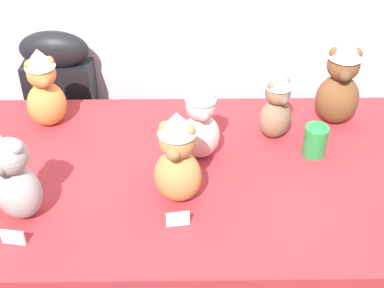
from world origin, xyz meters
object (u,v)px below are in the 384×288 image
teddy_bear_blush (201,121)px  teddy_bear_ash (15,181)px  teddy_bear_mocha (277,106)px  display_table (192,249)px  instrument_case (68,132)px  teddy_bear_caramel (177,159)px  teddy_bear_ginger (44,89)px  teddy_bear_chestnut (340,82)px  party_cup_green (315,141)px

teddy_bear_blush → teddy_bear_ash: 0.61m
teddy_bear_mocha → teddy_bear_blush: size_ratio=0.90×
display_table → instrument_case: 0.80m
instrument_case → teddy_bear_caramel: 0.95m
teddy_bear_ginger → teddy_bear_chestnut: bearing=-20.8°
teddy_bear_mocha → teddy_bear_caramel: 0.47m
instrument_case → teddy_bear_ash: (0.02, -0.76, 0.39)m
instrument_case → party_cup_green: 1.11m
teddy_bear_caramel → teddy_bear_ginger: 0.62m
teddy_bear_ginger → party_cup_green: teddy_bear_ginger is taller
instrument_case → teddy_bear_ginger: 0.50m
teddy_bear_caramel → teddy_bear_chestnut: bearing=48.9°
teddy_bear_blush → teddy_bear_chestnut: (0.50, 0.20, 0.03)m
display_table → party_cup_green: party_cup_green is taller
display_table → party_cup_green: 0.61m
teddy_bear_caramel → party_cup_green: 0.52m
display_table → teddy_bear_mocha: size_ratio=5.99×
teddy_bear_ash → party_cup_green: size_ratio=2.62×
teddy_bear_ash → teddy_bear_chestnut: size_ratio=0.84×
display_table → teddy_bear_mocha: bearing=34.3°
teddy_bear_caramel → party_cup_green: bearing=38.4°
teddy_bear_ash → teddy_bear_blush: bearing=52.5°
teddy_bear_mocha → instrument_case: bearing=130.6°
display_table → teddy_bear_ginger: 0.79m
teddy_bear_mocha → teddy_bear_ginger: teddy_bear_ginger is taller
teddy_bear_ash → teddy_bear_ginger: bearing=116.2°
instrument_case → teddy_bear_ash: teddy_bear_ash is taller
teddy_bear_chestnut → party_cup_green: 0.25m
teddy_bear_mocha → teddy_bear_ginger: bearing=148.9°
teddy_bear_blush → teddy_bear_ginger: bearing=149.7°
display_table → teddy_bear_chestnut: bearing=28.6°
instrument_case → teddy_bear_mocha: 0.99m
display_table → teddy_bear_ginger: teddy_bear_ginger is taller
teddy_bear_mocha → teddy_bear_chestnut: size_ratio=0.77×
teddy_bear_blush → teddy_bear_mocha: bearing=11.5°
instrument_case → teddy_bear_ginger: bearing=-83.0°
teddy_bear_blush → teddy_bear_ginger: (-0.55, 0.19, 0.01)m
instrument_case → teddy_bear_caramel: (0.49, -0.69, 0.41)m
teddy_bear_mocha → party_cup_green: bearing=-65.1°
teddy_bear_ash → teddy_bear_ginger: size_ratio=0.93×
instrument_case → teddy_bear_blush: teddy_bear_blush is taller
teddy_bear_ash → teddy_bear_caramel: bearing=33.5°
teddy_bear_ginger → party_cup_green: bearing=-32.3°
teddy_bear_ginger → party_cup_green: 0.96m
instrument_case → party_cup_green: (0.96, -0.48, 0.31)m
party_cup_green → teddy_bear_mocha: bearing=140.1°
teddy_bear_mocha → party_cup_green: size_ratio=2.40×
teddy_bear_caramel → teddy_bear_ash: (-0.47, -0.07, -0.02)m
display_table → teddy_bear_caramel: teddy_bear_caramel is taller
display_table → teddy_bear_blush: teddy_bear_blush is taller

